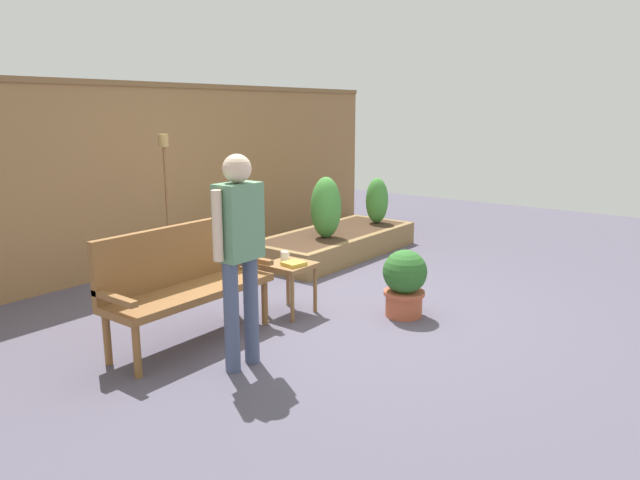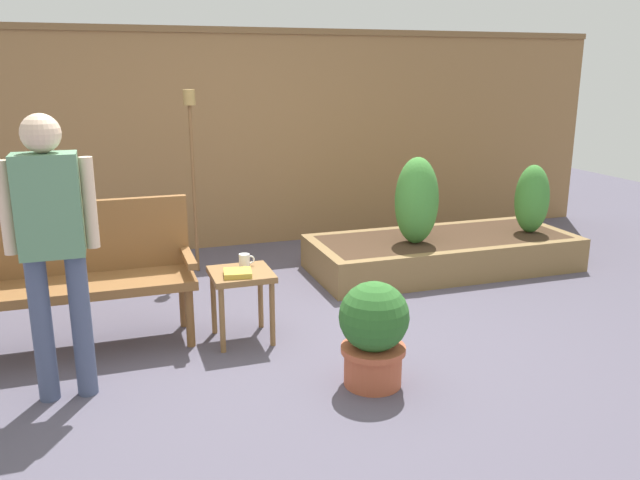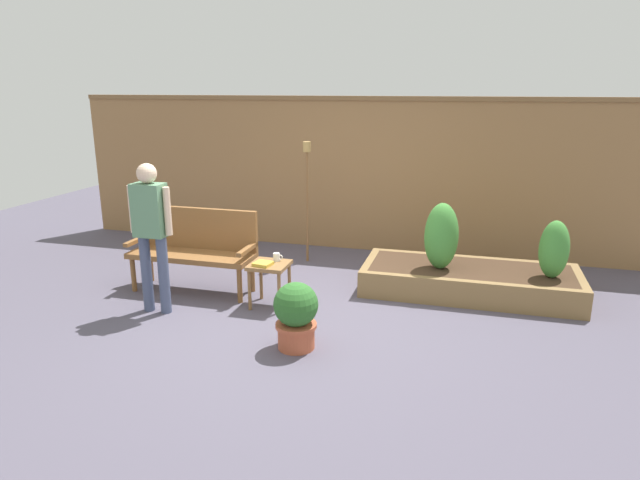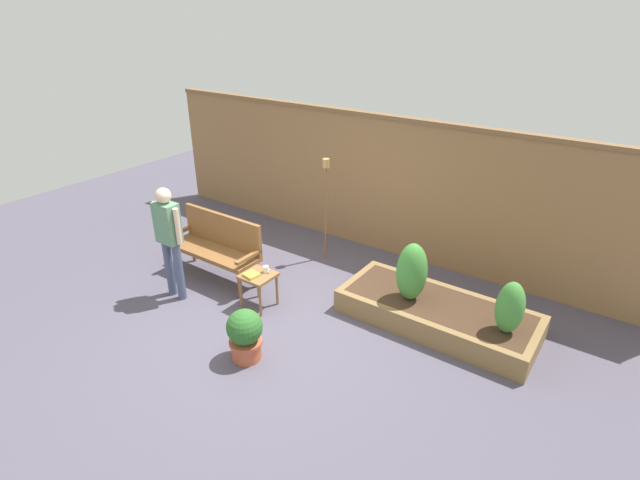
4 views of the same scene
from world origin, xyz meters
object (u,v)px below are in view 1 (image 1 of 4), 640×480
cup_on_table (285,256)px  person_by_bench (239,243)px  side_table (290,272)px  shrub_near_bench (326,208)px  tiki_torch (166,182)px  garden_bench (183,276)px  shrub_far_corner (377,201)px  potted_boxwood (405,281)px  book_on_table (294,264)px

cup_on_table → person_by_bench: 1.33m
person_by_bench → side_table: bearing=22.9°
cup_on_table → shrub_near_bench: (1.67, 0.77, 0.15)m
tiki_torch → person_by_bench: size_ratio=1.03×
side_table → tiki_torch: size_ratio=0.30×
cup_on_table → tiki_torch: bearing=94.5°
garden_bench → shrub_far_corner: 3.95m
garden_bench → potted_boxwood: bearing=-35.8°
shrub_near_bench → tiki_torch: tiki_torch is taller
shrub_far_corner → person_by_bench: bearing=-161.5°
book_on_table → person_by_bench: size_ratio=0.11×
side_table → potted_boxwood: bearing=-56.4°
side_table → book_on_table: size_ratio=2.71×
side_table → potted_boxwood: potted_boxwood is taller
garden_bench → tiki_torch: size_ratio=0.90×
side_table → shrub_near_bench: bearing=26.9°
garden_bench → cup_on_table: garden_bench is taller
cup_on_table → tiki_torch: tiki_torch is taller
cup_on_table → side_table: bearing=-115.7°
potted_boxwood → tiki_torch: size_ratio=0.39×
person_by_bench → shrub_far_corner: bearing=18.5°
tiki_torch → cup_on_table: bearing=-85.5°
garden_bench → book_on_table: size_ratio=8.14×
shrub_near_bench → person_by_bench: size_ratio=0.48×
garden_bench → potted_boxwood: (1.59, -1.15, -0.21)m
potted_boxwood → garden_bench: bearing=144.2°
book_on_table → potted_boxwood: potted_boxwood is taller
shrub_far_corner → tiki_torch: bearing=165.7°
side_table → person_by_bench: 1.30m
cup_on_table → person_by_bench: (-1.14, -0.56, 0.41)m
garden_bench → shrub_near_bench: size_ratio=1.91×
cup_on_table → shrub_far_corner: (2.85, 0.77, 0.09)m
cup_on_table → garden_bench: bearing=170.8°
book_on_table → potted_boxwood: (0.62, -0.79, -0.17)m
shrub_near_bench → side_table: bearing=-153.1°
side_table → book_on_table: bearing=-115.3°
shrub_near_bench → person_by_bench: person_by_bench is taller
cup_on_table → tiki_torch: 1.64m
shrub_near_bench → shrub_far_corner: (1.18, 0.00, -0.06)m
shrub_far_corner → person_by_bench: 4.21m
side_table → person_by_bench: person_by_bench is taller
potted_boxwood → tiki_torch: (-0.65, 2.50, 0.78)m
cup_on_table → tiki_torch: size_ratio=0.07×
side_table → potted_boxwood: 1.05m
cup_on_table → shrub_far_corner: shrub_far_corner is taller
shrub_near_bench → tiki_torch: (-1.79, 0.75, 0.43)m
book_on_table → tiki_torch: bearing=100.0°
shrub_near_bench → potted_boxwood: bearing=-123.2°
shrub_far_corner → shrub_near_bench: bearing=180.0°
garden_bench → book_on_table: 1.03m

